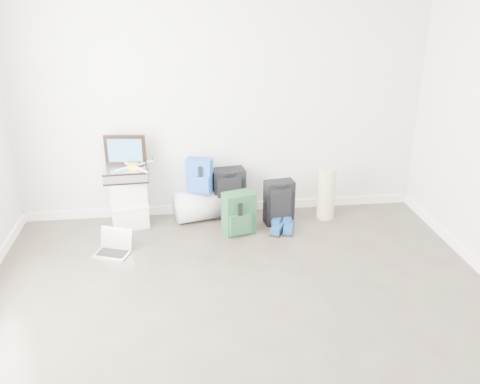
{
  "coord_description": "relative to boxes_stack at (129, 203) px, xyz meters",
  "views": [
    {
      "loc": [
        -0.46,
        -2.92,
        2.51
      ],
      "look_at": [
        0.13,
        1.9,
        0.48
      ],
      "focal_mm": 38.0,
      "sensor_mm": 36.0,
      "label": 1
    }
  ],
  "objects": [
    {
      "name": "green_backpack",
      "position": [
        1.17,
        -0.32,
        -0.06
      ],
      "size": [
        0.37,
        0.31,
        0.46
      ],
      "rotation": [
        0.0,
        0.0,
        0.28
      ],
      "color": "#153B21",
      "rests_on": "ground"
    },
    {
      "name": "blue_backpack",
      "position": [
        0.78,
        0.04,
        0.26
      ],
      "size": [
        0.31,
        0.27,
        0.38
      ],
      "rotation": [
        0.0,
        0.0,
        -0.3
      ],
      "color": "#1B44B2",
      "rests_on": "duffel_bag"
    },
    {
      "name": "room_envelope",
      "position": [
        1.05,
        -2.22,
        1.45
      ],
      "size": [
        4.52,
        5.02,
        2.71
      ],
      "color": "silver",
      "rests_on": "ground"
    },
    {
      "name": "drone",
      "position": [
        0.08,
        -0.02,
        0.43
      ],
      "size": [
        0.42,
        0.42,
        0.05
      ],
      "rotation": [
        0.0,
        0.0,
        -0.12
      ],
      "color": "yellow",
      "rests_on": "briefcase"
    },
    {
      "name": "laptop",
      "position": [
        -0.12,
        -0.59,
        -0.22
      ],
      "size": [
        0.39,
        0.34,
        0.24
      ],
      "rotation": [
        0.0,
        0.0,
        -0.36
      ],
      "color": "silver",
      "rests_on": "ground"
    },
    {
      "name": "boxes_stack",
      "position": [
        0.0,
        0.0,
        0.0
      ],
      "size": [
        0.45,
        0.39,
        0.55
      ],
      "rotation": [
        0.0,
        0.0,
        0.25
      ],
      "color": "white",
      "rests_on": "ground"
    },
    {
      "name": "large_suitcase",
      "position": [
        1.1,
        0.12,
        0.01
      ],
      "size": [
        0.39,
        0.28,
        0.57
      ],
      "rotation": [
        0.0,
        0.0,
        0.14
      ],
      "color": "black",
      "rests_on": "ground"
    },
    {
      "name": "painting",
      "position": [
        0.0,
        0.1,
        0.57
      ],
      "size": [
        0.44,
        0.08,
        0.33
      ],
      "rotation": [
        0.0,
        0.0,
        -0.12
      ],
      "color": "black",
      "rests_on": "briefcase"
    },
    {
      "name": "rolled_rug",
      "position": [
        2.19,
        -0.06,
        0.02
      ],
      "size": [
        0.19,
        0.19,
        0.59
      ],
      "primitive_type": "cylinder",
      "color": "tan",
      "rests_on": "ground"
    },
    {
      "name": "briefcase",
      "position": [
        0.0,
        0.0,
        0.34
      ],
      "size": [
        0.48,
        0.36,
        0.13
      ],
      "primitive_type": "cube",
      "rotation": [
        0.0,
        0.0,
        0.06
      ],
      "color": "#B2B2B7",
      "rests_on": "boxes_stack"
    },
    {
      "name": "carry_on",
      "position": [
        1.64,
        -0.13,
        -0.03
      ],
      "size": [
        0.33,
        0.24,
        0.49
      ],
      "rotation": [
        0.0,
        0.0,
        0.12
      ],
      "color": "black",
      "rests_on": "ground"
    },
    {
      "name": "ground",
      "position": [
        1.05,
        -2.23,
        -0.27
      ],
      "size": [
        5.0,
        5.0,
        0.0
      ],
      "primitive_type": "plane",
      "color": "#382E29",
      "rests_on": "ground"
    },
    {
      "name": "shoes",
      "position": [
        1.64,
        -0.36,
        -0.23
      ],
      "size": [
        0.31,
        0.28,
        0.09
      ],
      "rotation": [
        0.0,
        0.0,
        -0.4
      ],
      "color": "black",
      "rests_on": "ground"
    },
    {
      "name": "duffel_bag",
      "position": [
        0.78,
        0.07,
        -0.1
      ],
      "size": [
        0.62,
        0.47,
        0.35
      ],
      "primitive_type": "cylinder",
      "rotation": [
        0.0,
        1.57,
        0.23
      ],
      "color": "#95999D",
      "rests_on": "ground"
    }
  ]
}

